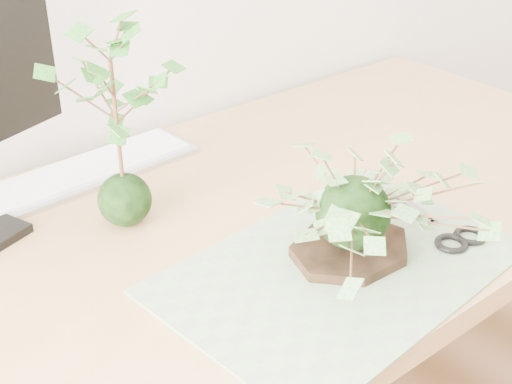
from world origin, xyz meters
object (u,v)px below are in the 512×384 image
ivy_kokedama (356,181)px  desk (224,274)px  keyboard (83,173)px  maple_kokedama (112,75)px

ivy_kokedama → desk: bearing=117.4°
keyboard → ivy_kokedama: bearing=-71.4°
ivy_kokedama → maple_kokedama: (-0.20, 0.27, 0.11)m
desk → ivy_kokedama: ivy_kokedama is taller
desk → keyboard: (-0.09, 0.27, 0.10)m
maple_kokedama → ivy_kokedama: bearing=-54.3°
ivy_kokedama → maple_kokedama: 0.35m
desk → maple_kokedama: (-0.10, 0.10, 0.32)m
maple_kokedama → desk: bearing=-42.8°
desk → ivy_kokedama: bearing=-62.6°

